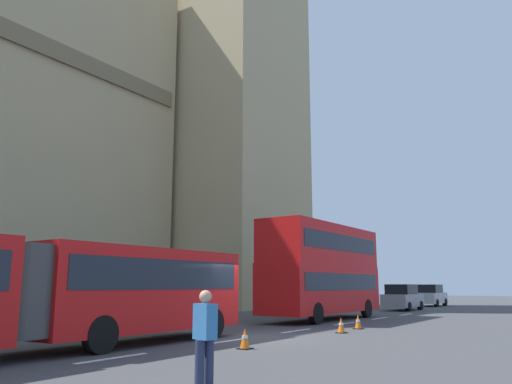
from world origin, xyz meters
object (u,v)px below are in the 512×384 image
at_px(articulated_bus, 10,286).
at_px(traffic_cone_east, 358,322).
at_px(traffic_cone_west, 245,339).
at_px(traffic_cone_middle, 341,325).
at_px(double_decker_bus, 323,267).
at_px(pedestrian_near_cones, 205,336).
at_px(sedan_lead, 403,297).
at_px(sedan_trailing, 431,295).

xyz_separation_m(articulated_bus, traffic_cone_east, (13.04, -3.68, -1.46)).
height_order(articulated_bus, traffic_cone_west, articulated_bus).
bearing_deg(traffic_cone_middle, traffic_cone_west, 177.85).
relative_size(double_decker_bus, traffic_cone_middle, 16.54).
xyz_separation_m(articulated_bus, traffic_cone_west, (4.97, -3.64, -1.46)).
bearing_deg(pedestrian_near_cones, traffic_cone_middle, 13.00).
bearing_deg(sedan_lead, traffic_cone_east, -168.14).
bearing_deg(pedestrian_near_cones, double_decker_bus, 20.19).
relative_size(articulated_bus, traffic_cone_middle, 27.44).
height_order(double_decker_bus, traffic_cone_west, double_decker_bus).
height_order(sedan_trailing, traffic_cone_east, sedan_trailing).
relative_size(traffic_cone_middle, traffic_cone_east, 1.00).
height_order(traffic_cone_west, traffic_cone_east, same).
distance_m(traffic_cone_west, pedestrian_near_cones, 5.92).
bearing_deg(articulated_bus, sedan_lead, -0.32).
height_order(double_decker_bus, traffic_cone_east, double_decker_bus).
height_order(double_decker_bus, traffic_cone_middle, double_decker_bus).
bearing_deg(pedestrian_near_cones, traffic_cone_east, 11.78).
bearing_deg(sedan_trailing, traffic_cone_west, -173.49).
xyz_separation_m(double_decker_bus, sedan_lead, (12.48, -0.17, -1.80)).
relative_size(sedan_trailing, traffic_cone_middle, 7.59).
bearing_deg(traffic_cone_east, articulated_bus, 164.24).
height_order(sedan_lead, sedan_trailing, same).
bearing_deg(traffic_cone_east, pedestrian_near_cones, -168.22).
bearing_deg(sedan_lead, traffic_cone_middle, -168.88).
bearing_deg(double_decker_bus, sedan_lead, -0.77).
relative_size(sedan_trailing, traffic_cone_east, 7.59).
height_order(sedan_trailing, pedestrian_near_cones, sedan_trailing).
relative_size(traffic_cone_middle, pedestrian_near_cones, 0.34).
xyz_separation_m(sedan_lead, pedestrian_near_cones, (-30.00, -6.28, -0.00)).
bearing_deg(double_decker_bus, traffic_cone_middle, -148.65).
bearing_deg(double_decker_bus, pedestrian_near_cones, -159.81).
xyz_separation_m(articulated_bus, sedan_lead, (29.79, -0.16, -0.83)).
xyz_separation_m(traffic_cone_west, traffic_cone_middle, (6.01, -0.23, 0.00)).
height_order(sedan_lead, traffic_cone_west, sedan_lead).
xyz_separation_m(articulated_bus, sedan_trailing, (38.43, 0.18, -0.83)).
height_order(double_decker_bus, pedestrian_near_cones, double_decker_bus).
relative_size(double_decker_bus, pedestrian_near_cones, 5.68).
xyz_separation_m(double_decker_bus, sedan_trailing, (21.12, 0.18, -1.80)).
distance_m(sedan_lead, sedan_trailing, 8.65).
xyz_separation_m(sedan_lead, traffic_cone_east, (-16.75, -3.52, -0.63)).
bearing_deg(traffic_cone_east, sedan_trailing, 8.65).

